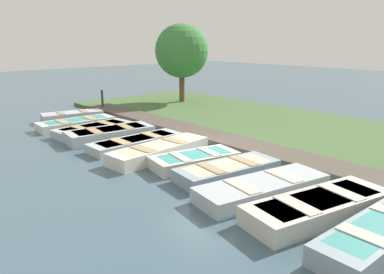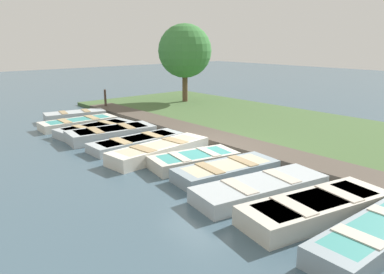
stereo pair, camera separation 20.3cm
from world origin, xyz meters
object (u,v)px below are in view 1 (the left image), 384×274
object	(u,v)px
rowboat_7	(228,170)
rowboat_0	(72,116)
rowboat_2	(94,129)
rowboat_4	(136,142)
rowboat_1	(76,123)
rowboat_3	(110,134)
rowboat_8	(263,188)
rowboat_6	(195,160)
rowboat_5	(160,151)
mooring_post_near	(102,100)
rowboat_10	(379,233)
rowboat_9	(319,207)
park_tree_far_left	(182,51)

from	to	relation	value
rowboat_7	rowboat_0	bearing A→B (deg)	-81.99
rowboat_2	rowboat_4	world-z (taller)	rowboat_2
rowboat_1	rowboat_3	distance (m)	2.72
rowboat_4	rowboat_7	bearing A→B (deg)	92.04
rowboat_4	rowboat_8	distance (m)	5.66
rowboat_6	rowboat_5	bearing A→B (deg)	-68.48
rowboat_3	mooring_post_near	size ratio (longest dim) A/B	2.93
rowboat_8	rowboat_2	bearing A→B (deg)	-78.78
rowboat_7	rowboat_10	bearing A→B (deg)	91.64
mooring_post_near	rowboat_10	bearing A→B (deg)	79.93
rowboat_4	rowboat_6	xyz separation A→B (m)	(-0.14, 2.93, 0.03)
rowboat_7	rowboat_8	xyz separation A→B (m)	(0.30, 1.44, 0.01)
rowboat_4	rowboat_8	world-z (taller)	rowboat_8
rowboat_7	rowboat_9	bearing A→B (deg)	92.19
rowboat_1	rowboat_4	world-z (taller)	rowboat_1
rowboat_10	rowboat_1	bearing A→B (deg)	-88.17
rowboat_4	mooring_post_near	size ratio (longest dim) A/B	3.02
rowboat_7	rowboat_8	size ratio (longest dim) A/B	0.87
rowboat_9	rowboat_10	bearing A→B (deg)	94.28
rowboat_8	mooring_post_near	xyz separation A→B (m)	(-2.56, -12.62, 0.38)
park_tree_far_left	rowboat_0	bearing A→B (deg)	1.48
rowboat_9	mooring_post_near	xyz separation A→B (m)	(-2.57, -14.11, 0.36)
rowboat_9	rowboat_5	bearing A→B (deg)	-77.89
rowboat_1	mooring_post_near	xyz separation A→B (m)	(-2.75, -2.73, 0.40)
rowboat_4	mooring_post_near	distance (m)	7.40
rowboat_10	park_tree_far_left	xyz separation A→B (m)	(-7.32, -14.34, 2.83)
rowboat_0	rowboat_2	world-z (taller)	rowboat_0
rowboat_1	rowboat_10	size ratio (longest dim) A/B	0.94
rowboat_2	rowboat_9	distance (m)	9.94
rowboat_4	rowboat_10	distance (m)	8.49
rowboat_0	rowboat_5	bearing A→B (deg)	98.92
rowboat_5	mooring_post_near	bearing A→B (deg)	-112.27
rowboat_9	rowboat_2	bearing A→B (deg)	-77.45
rowboat_4	park_tree_far_left	size ratio (longest dim) A/B	0.76
rowboat_1	rowboat_2	size ratio (longest dim) A/B	1.00
rowboat_0	rowboat_8	xyz separation A→B (m)	(0.29, 11.34, -0.02)
rowboat_1	rowboat_7	world-z (taller)	rowboat_7
rowboat_2	rowboat_10	size ratio (longest dim) A/B	0.94
rowboat_8	rowboat_1	bearing A→B (deg)	-78.57
rowboat_0	rowboat_4	world-z (taller)	rowboat_0
rowboat_10	park_tree_far_left	bearing A→B (deg)	-115.24
rowboat_4	rowboat_7	world-z (taller)	rowboat_7
rowboat_0	rowboat_3	distance (m)	4.19
rowboat_0	mooring_post_near	size ratio (longest dim) A/B	2.46
rowboat_1	rowboat_9	distance (m)	11.38
rowboat_1	rowboat_6	distance (m)	7.17
rowboat_0	rowboat_6	distance (m)	8.61
rowboat_2	mooring_post_near	bearing A→B (deg)	-128.82
rowboat_2	rowboat_7	bearing A→B (deg)	87.47
rowboat_3	park_tree_far_left	bearing A→B (deg)	-142.05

